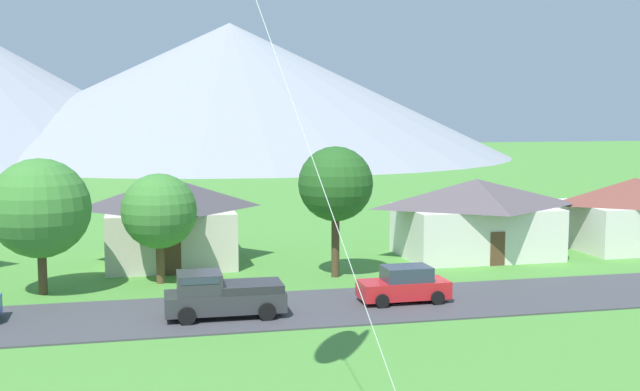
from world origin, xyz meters
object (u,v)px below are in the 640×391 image
tree_right_of_center (40,208)px  pickup_truck_charcoal_west_side (222,295)px  tree_left_of_center (159,211)px  parked_car_red_west_end (404,285)px  house_left_center (476,216)px  tree_near_left (336,184)px  house_rightmost (634,212)px  house_leftmost (170,218)px

tree_right_of_center → pickup_truck_charcoal_west_side: 10.91m
tree_left_of_center → parked_car_red_west_end: (11.11, -6.92, -2.95)m
tree_left_of_center → house_left_center: bearing=10.3°
house_left_center → tree_right_of_center: 25.60m
tree_near_left → tree_right_of_center: tree_near_left is taller
tree_left_of_center → pickup_truck_charcoal_west_side: 8.56m
house_rightmost → parked_car_red_west_end: bearing=-151.1°
house_left_center → parked_car_red_west_end: (-8.24, -10.42, -1.64)m
tree_near_left → pickup_truck_charcoal_west_side: bearing=-133.8°
pickup_truck_charcoal_west_side → house_left_center: bearing=33.6°
house_left_center → house_rightmost: house_left_center is taller
tree_right_of_center → parked_car_red_west_end: (16.85, -5.66, -3.42)m
house_leftmost → house_rightmost: 30.14m
tree_left_of_center → tree_right_of_center: size_ratio=0.86×
house_rightmost → parked_car_red_west_end: size_ratio=2.17×
tree_right_of_center → parked_car_red_west_end: size_ratio=1.60×
tree_near_left → parked_car_red_west_end: size_ratio=1.69×
house_rightmost → tree_right_of_center: (-36.53, -5.21, 1.88)m
tree_near_left → house_rightmost: bearing=11.7°
house_leftmost → house_left_center: (18.64, -2.38, -0.12)m
house_rightmost → tree_left_of_center: bearing=-172.7°
house_leftmost → tree_left_of_center: (-0.72, -5.88, 1.19)m
house_leftmost → house_rightmost: house_leftmost is taller
house_left_center → tree_right_of_center: tree_right_of_center is taller
parked_car_red_west_end → tree_near_left: bearing=105.3°
pickup_truck_charcoal_west_side → house_rightmost: bearing=22.4°
tree_left_of_center → pickup_truck_charcoal_west_side: bearing=-72.5°
pickup_truck_charcoal_west_side → house_leftmost: bearing=97.2°
tree_right_of_center → pickup_truck_charcoal_west_side: (8.18, -6.47, -3.23)m
tree_left_of_center → pickup_truck_charcoal_west_side: size_ratio=1.11×
tree_near_left → tree_right_of_center: size_ratio=1.06×
house_leftmost → parked_car_red_west_end: (10.39, -12.80, -1.76)m
parked_car_red_west_end → tree_left_of_center: bearing=148.1°
house_leftmost → tree_near_left: bearing=-36.5°
house_leftmost → house_rightmost: bearing=-3.7°
house_rightmost → parked_car_red_west_end: (-19.69, -10.87, -1.54)m
tree_near_left → parked_car_red_west_end: (1.75, -6.42, -4.21)m
tree_near_left → tree_right_of_center: 15.13m
tree_left_of_center → tree_right_of_center: tree_right_of_center is taller
tree_right_of_center → parked_car_red_west_end: tree_right_of_center is taller
parked_car_red_west_end → house_leftmost: bearing=129.1°
house_rightmost → tree_right_of_center: size_ratio=1.36×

